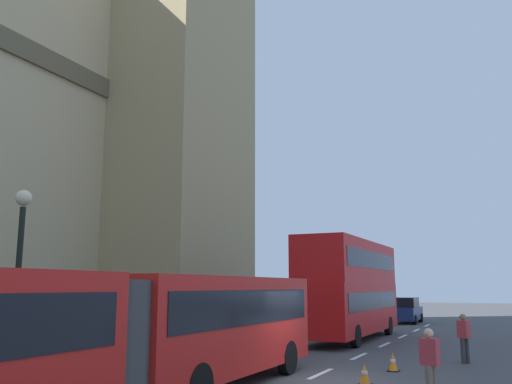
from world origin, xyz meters
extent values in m
plane|color=#424244|center=(0.00, 0.00, 0.00)|extent=(160.00, 160.00, 0.00)
cube|color=silver|center=(1.20, 0.00, 0.01)|extent=(2.20, 0.16, 0.01)
cube|color=silver|center=(5.80, 0.00, 0.01)|extent=(2.20, 0.16, 0.01)
cube|color=silver|center=(10.40, 0.00, 0.01)|extent=(2.20, 0.16, 0.01)
cube|color=silver|center=(15.00, 0.00, 0.01)|extent=(2.20, 0.16, 0.01)
cube|color=silver|center=(19.60, 0.00, 0.01)|extent=(2.20, 0.16, 0.01)
cube|color=silver|center=(24.20, 0.00, 0.01)|extent=(2.20, 0.16, 0.01)
cube|color=red|center=(-2.10, 2.00, 1.65)|extent=(8.52, 2.50, 2.50)
cube|color=black|center=(-2.10, 2.00, 2.10)|extent=(7.84, 2.54, 0.90)
cylinder|color=#3F3F3F|center=(-6.81, 2.00, 1.65)|extent=(2.38, 2.38, 2.25)
cylinder|color=black|center=(0.63, 0.88, 0.50)|extent=(1.00, 0.30, 1.00)
cube|color=red|center=(12.13, 2.00, 1.60)|extent=(10.95, 2.50, 2.40)
cube|color=#1E232D|center=(12.13, 2.00, 1.95)|extent=(9.85, 2.54, 0.84)
cube|color=red|center=(12.13, 2.00, 3.85)|extent=(10.73, 2.50, 2.10)
cube|color=#1E232D|center=(12.13, 2.00, 3.95)|extent=(9.85, 2.54, 0.84)
cylinder|color=black|center=(15.63, 0.88, 0.50)|extent=(1.00, 0.30, 1.00)
cylinder|color=black|center=(8.62, 0.88, 0.50)|extent=(1.00, 0.30, 1.00)
cube|color=navy|center=(26.04, 1.71, 0.70)|extent=(4.40, 1.80, 0.90)
cube|color=black|center=(25.84, 1.71, 1.50)|extent=(2.46, 1.66, 0.70)
cylinder|color=black|center=(27.45, 0.90, 0.32)|extent=(0.64, 0.30, 0.64)
cylinder|color=black|center=(24.63, 0.90, 0.32)|extent=(0.64, 0.30, 0.64)
cube|color=black|center=(-0.09, -1.69, 0.01)|extent=(0.36, 0.36, 0.03)
cone|color=orange|center=(-0.09, -1.69, 0.31)|extent=(0.28, 0.28, 0.55)
cylinder|color=white|center=(-0.09, -1.69, 0.33)|extent=(0.17, 0.17, 0.08)
cube|color=black|center=(2.65, -1.92, 0.01)|extent=(0.36, 0.36, 0.03)
cone|color=orange|center=(2.65, -1.92, 0.31)|extent=(0.28, 0.28, 0.55)
cylinder|color=white|center=(2.65, -1.92, 0.33)|extent=(0.17, 0.17, 0.08)
cylinder|color=black|center=(-4.71, 6.50, 0.15)|extent=(0.32, 0.32, 0.30)
cylinder|color=black|center=(-4.71, 6.50, 2.40)|extent=(0.16, 0.16, 4.80)
sphere|color=beige|center=(-4.71, 6.50, 5.05)|extent=(0.44, 0.44, 0.44)
cylinder|color=#726651|center=(-1.80, -3.71, 0.43)|extent=(0.16, 0.16, 0.86)
cube|color=#BF383F|center=(-1.89, -3.68, 1.16)|extent=(0.34, 0.45, 0.60)
sphere|color=beige|center=(-1.89, -3.68, 1.58)|extent=(0.22, 0.22, 0.22)
cylinder|color=#333333|center=(5.60, -3.91, 0.43)|extent=(0.16, 0.16, 0.86)
cylinder|color=#333333|center=(5.43, -3.80, 0.43)|extent=(0.16, 0.16, 0.86)
cube|color=#BF383F|center=(5.52, -3.85, 1.16)|extent=(0.42, 0.47, 0.60)
sphere|color=#936B4C|center=(5.52, -3.85, 1.58)|extent=(0.22, 0.22, 0.22)
camera|label=1|loc=(-15.16, -5.52, 2.64)|focal=37.60mm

